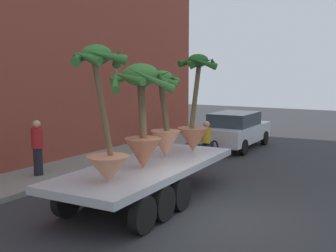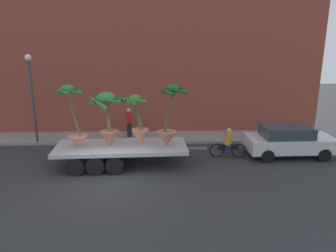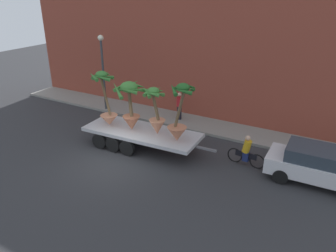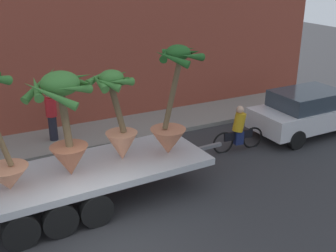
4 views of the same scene
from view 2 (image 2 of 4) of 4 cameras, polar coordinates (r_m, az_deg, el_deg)
name	(u,v)px [view 2 (image 2 of 4)]	position (r m, az deg, el deg)	size (l,w,h in m)	color
ground_plane	(109,183)	(13.51, -10.50, -10.09)	(60.00, 60.00, 0.00)	#2D2D30
sidewalk	(124,138)	(19.13, -7.82, -2.07)	(24.00, 2.20, 0.15)	gray
building_facade	(125,63)	(20.01, -7.76, 11.21)	(24.00, 1.20, 8.72)	brown
flatbed_trailer	(116,150)	(15.00, -9.38, -4.27)	(7.08, 2.50, 0.98)	#B7BABF
potted_palm_rear	(139,123)	(14.58, -5.31, 0.53)	(1.23, 1.20, 2.37)	tan
potted_palm_middle	(108,118)	(14.45, -10.76, 1.42)	(1.71, 1.79, 2.53)	#B26647
potted_palm_front	(169,123)	(14.34, 0.17, 0.63)	(1.36, 1.34, 2.86)	#C17251
potted_palm_extra	(74,121)	(14.70, -16.44, 0.88)	(1.37, 1.23, 2.87)	tan
cyclist	(228,144)	(16.15, 10.73, -3.27)	(1.84, 0.37, 1.54)	black
parked_car	(289,140)	(17.10, 20.80, -2.41)	(4.32, 1.97, 1.58)	silver
pedestrian_near_gate	(129,122)	(18.82, -6.99, 0.74)	(0.36, 0.36, 1.71)	black
street_lamp	(31,87)	(18.84, -23.28, 6.42)	(0.36, 0.36, 4.83)	#383D42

